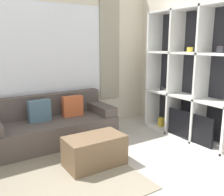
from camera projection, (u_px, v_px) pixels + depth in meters
name	position (u px, v px, depth m)	size (l,w,h in m)	color
wall_back	(38.00, 57.00, 4.18)	(5.62, 0.11, 2.70)	beige
wall_right	(204.00, 58.00, 4.07)	(0.07, 4.32, 2.70)	beige
area_rug	(28.00, 184.00, 2.85)	(2.46, 1.81, 0.01)	gray
shelving_unit	(203.00, 79.00, 3.91)	(0.38, 2.23, 2.14)	#232328
couch_main	(51.00, 126.00, 4.03)	(2.01, 0.85, 0.75)	#564C47
ottoman	(95.00, 151.00, 3.26)	(0.77, 0.44, 0.41)	brown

